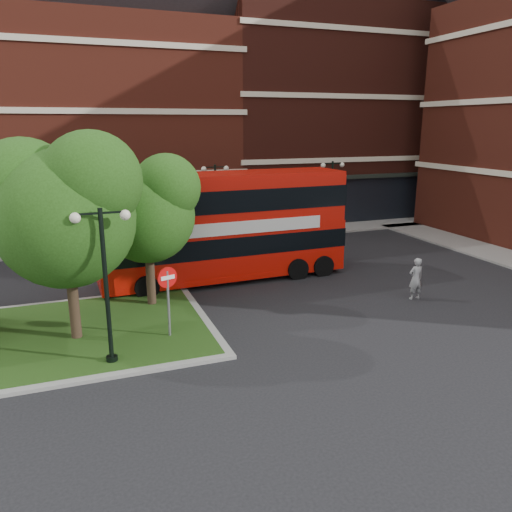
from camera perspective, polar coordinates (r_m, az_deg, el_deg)
name	(u,v)px	position (r m, az deg, el deg)	size (l,w,h in m)	color
ground	(276,342)	(17.67, 2.27, -9.76)	(120.00, 120.00, 0.00)	black
pavement_far	(178,240)	(32.75, -8.85, 1.80)	(44.00, 3.00, 0.12)	slate
terrace_far_left	(39,129)	(38.86, -23.59, 13.14)	(26.00, 12.00, 14.00)	maroon
terrace_far_right	(321,116)	(43.77, 7.48, 15.58)	(18.00, 12.00, 16.00)	#471911
traffic_island	(32,339)	(19.33, -24.27, -8.69)	(12.60, 7.60, 0.15)	gray
tree_island_west	(61,205)	(17.58, -21.41, 5.45)	(5.40, 4.71, 7.21)	#2D2116
tree_island_east	(144,205)	(20.29, -12.65, 5.66)	(4.46, 3.90, 6.29)	#2D2116
lamp_island	(106,279)	(15.70, -16.81, -2.57)	(1.72, 0.36, 5.00)	black
lamp_far_left	(216,200)	(30.78, -4.63, 6.35)	(1.72, 0.36, 5.00)	black
lamp_far_right	(332,194)	(33.81, 8.63, 6.99)	(1.72, 0.36, 5.00)	black
bus	(224,219)	(23.81, -3.71, 4.20)	(11.92, 3.10, 4.52)	red
woman	(416,279)	(22.54, 17.79, -2.48)	(0.67, 0.44, 1.84)	gray
car_silver	(176,238)	(30.60, -9.10, 2.09)	(1.64, 4.09, 1.39)	#A0A2A6
car_white	(245,226)	(33.25, -1.30, 3.40)	(1.60, 4.58, 1.51)	white
no_entry_sign	(168,288)	(17.43, -10.06, -3.66)	(0.71, 0.29, 2.65)	slate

